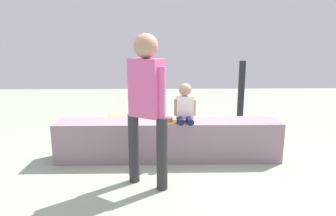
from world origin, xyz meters
The scene contains 12 objects.
ground_plane centered at (0.00, 0.00, 0.00)m, with size 12.00×12.00×0.00m, color #94A688.
concrete_ledge centered at (0.00, 0.00, 0.26)m, with size 2.86×0.44×0.51m, color gray.
child_seated centered at (0.21, -0.03, 0.72)m, with size 0.28×0.32×0.48m.
adult_standing centered at (-0.23, -0.74, 0.95)m, with size 0.42×0.33×1.58m.
cake_plate centered at (0.00, -0.08, 0.53)m, with size 0.22×0.22×0.07m.
gift_bag centered at (-0.88, 1.13, 0.15)m, with size 0.23×0.12×0.35m.
railing_post centered at (1.27, 1.29, 0.46)m, with size 0.36×0.36×1.20m.
water_bottle_near_gift centered at (1.08, 1.04, 0.08)m, with size 0.07×0.07×0.18m.
water_bottle_far_side centered at (-0.25, 0.48, 0.08)m, with size 0.07×0.07×0.18m.
party_cup_red centered at (-0.78, 0.89, 0.06)m, with size 0.09×0.09×0.12m, color red.
handbag_black_leather centered at (-1.15, 0.60, 0.13)m, with size 0.31×0.13×0.37m.
handbag_brown_canvas centered at (-0.69, 0.59, 0.12)m, with size 0.27×0.15×0.32m.
Camera 1 is at (-0.08, -3.66, 1.49)m, focal length 31.64 mm.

